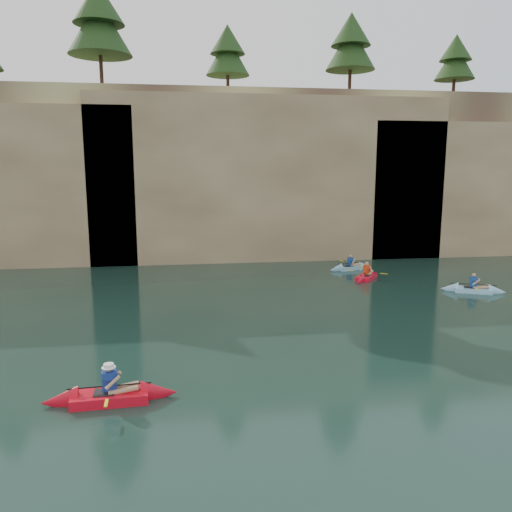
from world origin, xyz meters
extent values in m
plane|color=black|center=(0.00, 0.00, 0.00)|extent=(160.00, 160.00, 0.00)
cube|color=tan|center=(0.00, 30.00, 6.00)|extent=(70.00, 16.00, 12.00)
cube|color=tan|center=(2.00, 22.60, 5.70)|extent=(24.00, 2.40, 11.40)
cube|color=black|center=(-4.00, 21.95, 1.60)|extent=(3.50, 1.00, 3.20)
cube|color=black|center=(10.00, 21.95, 2.25)|extent=(5.00, 1.00, 4.50)
cube|color=red|center=(-6.00, 1.82, 0.16)|extent=(2.84, 1.03, 0.32)
cone|color=red|center=(-4.69, 1.90, 0.16)|extent=(1.03, 0.89, 0.84)
cone|color=red|center=(-7.31, 1.75, 0.16)|extent=(1.03, 0.89, 0.84)
cube|color=black|center=(-6.15, 1.81, 0.29)|extent=(0.58, 0.55, 0.04)
cube|color=navy|center=(-6.00, 1.82, 0.60)|extent=(0.37, 0.25, 0.53)
sphere|color=tan|center=(-6.00, 1.82, 0.98)|extent=(0.22, 0.22, 0.22)
cylinder|color=black|center=(-6.00, 1.82, 0.46)|extent=(2.23, 0.16, 0.04)
cube|color=yellow|center=(-6.06, 2.83, 0.46)|extent=(0.10, 0.42, 0.02)
cube|color=yellow|center=(-5.94, 0.81, 0.46)|extent=(0.10, 0.42, 0.02)
cylinder|color=white|center=(-6.00, 1.82, 1.02)|extent=(0.38, 0.38, 0.11)
cube|color=#98D8FF|center=(10.71, 11.76, 0.14)|extent=(2.54, 1.70, 0.28)
cone|color=#98D8FF|center=(11.76, 11.30, 0.14)|extent=(1.09, 1.03, 0.75)
cone|color=#98D8FF|center=(9.67, 12.22, 0.14)|extent=(1.09, 1.03, 0.75)
cube|color=black|center=(10.58, 11.82, 0.25)|extent=(0.69, 0.65, 0.04)
cube|color=navy|center=(10.71, 11.76, 0.54)|extent=(0.40, 0.34, 0.50)
sphere|color=tan|center=(10.71, 11.76, 0.90)|extent=(0.21, 0.21, 0.21)
cylinder|color=black|center=(10.71, 11.76, 0.42)|extent=(2.05, 0.93, 0.04)
cube|color=yellow|center=(11.12, 12.69, 0.42)|extent=(0.24, 0.42, 0.02)
cube|color=yellow|center=(10.31, 10.83, 0.42)|extent=(0.24, 0.42, 0.02)
cube|color=red|center=(6.39, 15.52, 0.14)|extent=(2.18, 2.54, 0.27)
cone|color=red|center=(7.13, 16.50, 0.14)|extent=(1.15, 1.18, 0.75)
cone|color=red|center=(5.66, 14.55, 0.14)|extent=(1.15, 1.18, 0.75)
cube|color=black|center=(6.30, 15.40, 0.24)|extent=(0.70, 0.72, 0.04)
cube|color=red|center=(6.39, 15.52, 0.53)|extent=(0.38, 0.40, 0.50)
sphere|color=tan|center=(6.39, 15.52, 0.89)|extent=(0.21, 0.21, 0.21)
cylinder|color=black|center=(6.39, 15.52, 0.41)|extent=(1.35, 1.79, 0.04)
cube|color=yellow|center=(5.59, 16.13, 0.41)|extent=(0.38, 0.32, 0.02)
cube|color=yellow|center=(7.20, 14.92, 0.41)|extent=(0.38, 0.32, 0.02)
cube|color=#81BCD8|center=(6.36, 18.30, 0.13)|extent=(2.49, 1.49, 0.26)
cone|color=#81BCD8|center=(7.42, 18.67, 0.13)|extent=(1.03, 0.95, 0.71)
cone|color=#81BCD8|center=(5.30, 17.93, 0.13)|extent=(1.03, 0.95, 0.71)
cube|color=black|center=(6.22, 18.25, 0.23)|extent=(0.67, 0.60, 0.04)
cube|color=navy|center=(6.36, 18.30, 0.51)|extent=(0.37, 0.30, 0.48)
sphere|color=tan|center=(6.36, 18.30, 0.85)|extent=(0.20, 0.20, 0.20)
cylinder|color=black|center=(6.36, 18.30, 0.40)|extent=(2.00, 0.73, 0.04)
cube|color=yellow|center=(6.05, 19.20, 0.40)|extent=(0.21, 0.42, 0.02)
cube|color=yellow|center=(6.68, 17.40, 0.40)|extent=(0.21, 0.42, 0.02)
camera|label=1|loc=(-3.84, -11.35, 6.31)|focal=35.00mm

